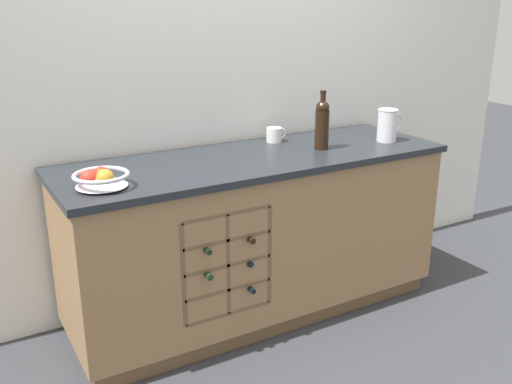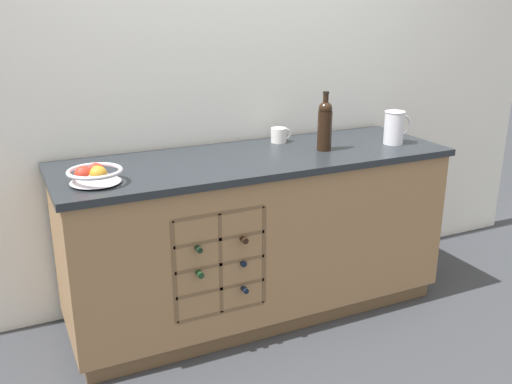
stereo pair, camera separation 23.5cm
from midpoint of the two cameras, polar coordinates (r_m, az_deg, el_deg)
ground_plane at (r=3.27m, az=-2.10°, el=-11.66°), size 14.00×14.00×0.00m
back_wall at (r=3.20m, az=-5.70°, el=11.81°), size 4.41×0.06×2.55m
kitchen_island at (r=3.06m, az=-2.24°, el=-4.36°), size 2.05×0.69×0.89m
fruit_bowl at (r=2.53m, az=-17.88°, el=1.30°), size 0.24×0.24×0.08m
white_pitcher at (r=3.28m, az=11.04°, el=6.63°), size 0.17×0.11×0.18m
ceramic_mug at (r=3.21m, az=-0.23°, el=5.73°), size 0.12×0.09×0.08m
standing_wine_bottle at (r=3.04m, az=4.42°, el=6.86°), size 0.08×0.08×0.31m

